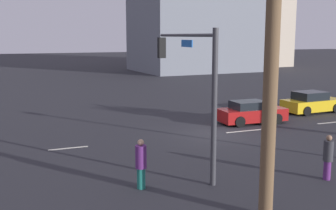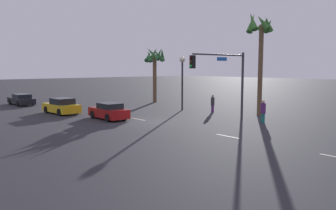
{
  "view_description": "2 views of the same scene",
  "coord_description": "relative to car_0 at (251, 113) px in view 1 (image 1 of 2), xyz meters",
  "views": [
    {
      "loc": [
        10.63,
        19.39,
        5.25
      ],
      "look_at": [
        2.65,
        -0.63,
        1.64
      ],
      "focal_mm": 44.54,
      "sensor_mm": 36.0,
      "label": 1
    },
    {
      "loc": [
        21.33,
        -16.66,
        4.28
      ],
      "look_at": [
        2.6,
        -0.25,
        1.55
      ],
      "focal_mm": 36.67,
      "sensor_mm": 36.0,
      "label": 2
    }
  ],
  "objects": [
    {
      "name": "ground_plane",
      "position": [
        3.2,
        1.73,
        -0.64
      ],
      "size": [
        220.0,
        220.0,
        0.0
      ],
      "primitive_type": "plane",
      "color": "#28282D"
    },
    {
      "name": "lane_stripe_2",
      "position": [
        -4.76,
        1.73,
        -0.63
      ],
      "size": [
        2.38,
        0.14,
        0.01
      ],
      "primitive_type": "cube",
      "color": "silver",
      "rests_on": "ground_plane"
    },
    {
      "name": "lane_stripe_3",
      "position": [
        1.4,
        1.73,
        -0.63
      ],
      "size": [
        2.55,
        0.14,
        0.01
      ],
      "primitive_type": "cube",
      "color": "silver",
      "rests_on": "ground_plane"
    },
    {
      "name": "lane_stripe_4",
      "position": [
        11.17,
        1.73,
        -0.63
      ],
      "size": [
        1.85,
        0.14,
        0.01
      ],
      "primitive_type": "cube",
      "color": "silver",
      "rests_on": "ground_plane"
    },
    {
      "name": "car_0",
      "position": [
        0.0,
        0.0,
        0.0
      ],
      "size": [
        4.14,
        1.9,
        1.36
      ],
      "color": "maroon",
      "rests_on": "ground_plane"
    },
    {
      "name": "car_2",
      "position": [
        -5.87,
        -1.51,
        0.03
      ],
      "size": [
        4.33,
        2.11,
        1.45
      ],
      "color": "gold",
      "rests_on": "ground_plane"
    },
    {
      "name": "traffic_signal",
      "position": [
        7.03,
        6.38,
        3.19
      ],
      "size": [
        0.5,
        6.06,
        5.51
      ],
      "color": "#38383D",
      "rests_on": "ground_plane"
    },
    {
      "name": "pedestrian_0",
      "position": [
        2.95,
        9.62,
        0.25
      ],
      "size": [
        0.46,
        0.46,
        1.68
      ],
      "color": "#59266B",
      "rests_on": "ground_plane"
    },
    {
      "name": "pedestrian_1",
      "position": [
        9.59,
        7.96,
        0.28
      ],
      "size": [
        0.5,
        0.5,
        1.76
      ],
      "color": "#1E7266",
      "rests_on": "ground_plane"
    },
    {
      "name": "building_1",
      "position": [
        -13.34,
        -36.02,
        8.45
      ],
      "size": [
        17.82,
        14.07,
        18.17
      ],
      "primitive_type": "cube",
      "rotation": [
        0.0,
        0.0,
        0.05
      ],
      "color": "slate",
      "rests_on": "ground_plane"
    }
  ]
}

